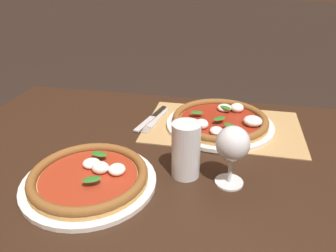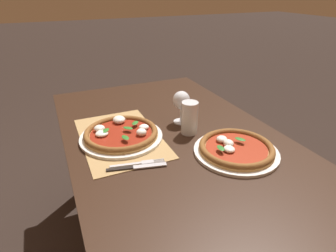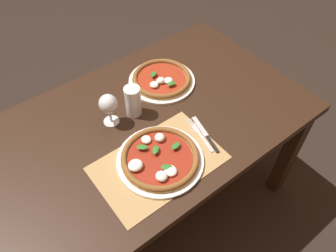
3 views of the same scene
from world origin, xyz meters
The scene contains 9 objects.
ground_plane centered at (0.00, 0.00, 0.00)m, with size 24.00×24.00×0.00m, color black.
dining_table centered at (0.00, 0.00, 0.64)m, with size 1.50×0.89×0.74m.
paper_placemat centered at (-0.08, -0.22, 0.74)m, with size 0.50×0.32×0.00m, color #A88451.
pizza_near centered at (-0.07, -0.21, 0.76)m, with size 0.35×0.35×0.05m.
pizza_far centered at (0.22, 0.16, 0.76)m, with size 0.33×0.33×0.05m.
wine_glass centered at (-0.11, 0.09, 0.85)m, with size 0.08×0.08×0.16m.
pint_glass centered at (0.00, 0.07, 0.81)m, with size 0.07×0.07×0.15m.
fork centered at (0.15, -0.21, 0.75)m, with size 0.05×0.20×0.00m.
knife centered at (0.17, -0.22, 0.75)m, with size 0.06×0.21×0.01m.
Camera 3 is at (-0.50, -0.83, 1.82)m, focal length 35.00 mm.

